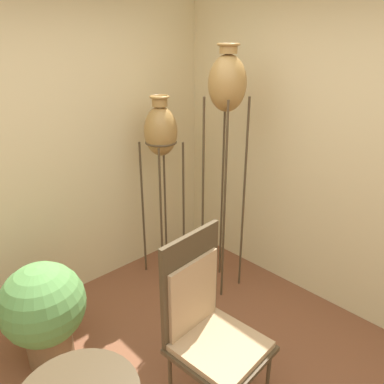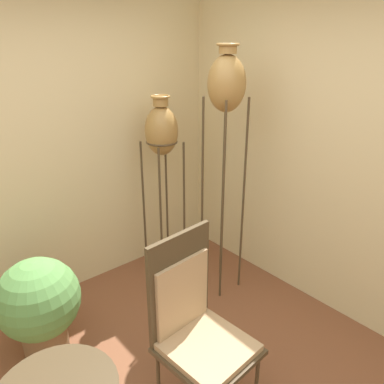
% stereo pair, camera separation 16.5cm
% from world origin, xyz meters
% --- Properties ---
extents(wall_back, '(7.49, 0.06, 2.70)m').
position_xyz_m(wall_back, '(0.00, 1.77, 1.35)').
color(wall_back, beige).
rests_on(wall_back, ground_plane).
extents(wall_right, '(0.06, 7.49, 2.70)m').
position_xyz_m(wall_right, '(1.77, 0.00, 1.35)').
color(wall_right, beige).
rests_on(wall_right, ground_plane).
extents(vase_stand_tall, '(0.30, 0.30, 2.15)m').
position_xyz_m(vase_stand_tall, '(1.24, 0.85, 1.81)').
color(vase_stand_tall, '#473823').
rests_on(vase_stand_tall, ground_plane).
extents(vase_stand_medium, '(0.29, 0.29, 1.74)m').
position_xyz_m(vase_stand_medium, '(1.00, 1.39, 1.40)').
color(vase_stand_medium, '#473823').
rests_on(vase_stand_medium, ground_plane).
extents(chair, '(0.54, 0.55, 1.16)m').
position_xyz_m(chair, '(0.27, 0.09, 0.61)').
color(chair, '#473823').
rests_on(chair, ground_plane).
extents(potted_plant, '(0.59, 0.59, 0.79)m').
position_xyz_m(potted_plant, '(-0.33, 1.09, 0.45)').
color(potted_plant, brown).
rests_on(potted_plant, ground_plane).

